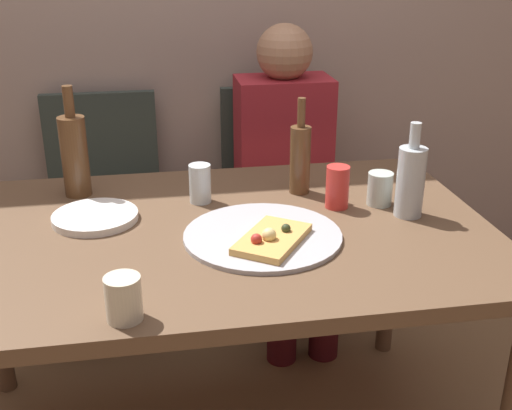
{
  "coord_description": "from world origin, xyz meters",
  "views": [
    {
      "loc": [
        -0.14,
        -1.54,
        1.46
      ],
      "look_at": [
        0.13,
        0.02,
        0.79
      ],
      "focal_mm": 44.99,
      "sensor_mm": 36.0,
      "label": 1
    }
  ],
  "objects_px": {
    "water_bottle": "(75,154)",
    "tumbler_near": "(123,298)",
    "wine_glass": "(380,189)",
    "chair_left": "(105,197)",
    "wine_bottle": "(300,157)",
    "dining_table": "(211,255)",
    "pizza_slice_last": "(272,238)",
    "tumbler_far": "(200,183)",
    "soda_can": "(337,187)",
    "chair_right": "(279,186)",
    "pizza_tray": "(263,236)",
    "guest_in_sweater": "(288,168)",
    "beer_bottle": "(411,180)",
    "plate_stack": "(95,217)"
  },
  "relations": [
    {
      "from": "soda_can",
      "to": "guest_in_sweater",
      "type": "xyz_separation_m",
      "value": [
        -0.0,
        0.63,
        -0.16
      ]
    },
    {
      "from": "wine_glass",
      "to": "soda_can",
      "type": "distance_m",
      "value": 0.13
    },
    {
      "from": "wine_glass",
      "to": "plate_stack",
      "type": "bearing_deg",
      "value": 178.51
    },
    {
      "from": "soda_can",
      "to": "tumbler_near",
      "type": "bearing_deg",
      "value": -140.19
    },
    {
      "from": "tumbler_near",
      "to": "tumbler_far",
      "type": "distance_m",
      "value": 0.63
    },
    {
      "from": "plate_stack",
      "to": "chair_left",
      "type": "xyz_separation_m",
      "value": [
        -0.03,
        0.76,
        -0.24
      ]
    },
    {
      "from": "dining_table",
      "to": "pizza_slice_last",
      "type": "height_order",
      "value": "pizza_slice_last"
    },
    {
      "from": "wine_bottle",
      "to": "water_bottle",
      "type": "relative_size",
      "value": 0.88
    },
    {
      "from": "wine_glass",
      "to": "chair_left",
      "type": "distance_m",
      "value": 1.17
    },
    {
      "from": "beer_bottle",
      "to": "tumbler_far",
      "type": "distance_m",
      "value": 0.59
    },
    {
      "from": "dining_table",
      "to": "water_bottle",
      "type": "height_order",
      "value": "water_bottle"
    },
    {
      "from": "plate_stack",
      "to": "chair_right",
      "type": "bearing_deg",
      "value": 48.56
    },
    {
      "from": "water_bottle",
      "to": "chair_right",
      "type": "height_order",
      "value": "water_bottle"
    },
    {
      "from": "tumbler_near",
      "to": "guest_in_sweater",
      "type": "xyz_separation_m",
      "value": [
        0.59,
        1.12,
        -0.15
      ]
    },
    {
      "from": "tumbler_far",
      "to": "wine_glass",
      "type": "height_order",
      "value": "tumbler_far"
    },
    {
      "from": "wine_glass",
      "to": "beer_bottle",
      "type": "bearing_deg",
      "value": -60.51
    },
    {
      "from": "beer_bottle",
      "to": "wine_glass",
      "type": "bearing_deg",
      "value": 119.49
    },
    {
      "from": "tumbler_far",
      "to": "chair_left",
      "type": "bearing_deg",
      "value": 115.65
    },
    {
      "from": "pizza_slice_last",
      "to": "chair_right",
      "type": "relative_size",
      "value": 0.28
    },
    {
      "from": "wine_bottle",
      "to": "chair_right",
      "type": "xyz_separation_m",
      "value": [
        0.08,
        0.65,
        -0.34
      ]
    },
    {
      "from": "pizza_tray",
      "to": "water_bottle",
      "type": "bearing_deg",
      "value": 141.39
    },
    {
      "from": "wine_bottle",
      "to": "beer_bottle",
      "type": "height_order",
      "value": "wine_bottle"
    },
    {
      "from": "pizza_tray",
      "to": "tumbler_far",
      "type": "bearing_deg",
      "value": 116.36
    },
    {
      "from": "water_bottle",
      "to": "wine_bottle",
      "type": "bearing_deg",
      "value": -8.12
    },
    {
      "from": "dining_table",
      "to": "tumbler_far",
      "type": "xyz_separation_m",
      "value": [
        -0.01,
        0.2,
        0.13
      ]
    },
    {
      "from": "tumbler_near",
      "to": "chair_right",
      "type": "height_order",
      "value": "chair_right"
    },
    {
      "from": "pizza_slice_last",
      "to": "beer_bottle",
      "type": "distance_m",
      "value": 0.44
    },
    {
      "from": "pizza_tray",
      "to": "beer_bottle",
      "type": "xyz_separation_m",
      "value": [
        0.42,
        0.07,
        0.1
      ]
    },
    {
      "from": "chair_right",
      "to": "guest_in_sweater",
      "type": "distance_m",
      "value": 0.2
    },
    {
      "from": "beer_bottle",
      "to": "water_bottle",
      "type": "distance_m",
      "value": 0.96
    },
    {
      "from": "wine_bottle",
      "to": "tumbler_far",
      "type": "relative_size",
      "value": 2.56
    },
    {
      "from": "chair_left",
      "to": "guest_in_sweater",
      "type": "bearing_deg",
      "value": 167.84
    },
    {
      "from": "dining_table",
      "to": "pizza_tray",
      "type": "bearing_deg",
      "value": -30.96
    },
    {
      "from": "dining_table",
      "to": "tumbler_far",
      "type": "height_order",
      "value": "tumbler_far"
    },
    {
      "from": "tumbler_far",
      "to": "chair_left",
      "type": "distance_m",
      "value": 0.8
    },
    {
      "from": "pizza_tray",
      "to": "chair_left",
      "type": "height_order",
      "value": "chair_left"
    },
    {
      "from": "wine_glass",
      "to": "chair_left",
      "type": "xyz_separation_m",
      "value": [
        -0.83,
        0.78,
        -0.28
      ]
    },
    {
      "from": "tumbler_near",
      "to": "wine_glass",
      "type": "relative_size",
      "value": 1.0
    },
    {
      "from": "water_bottle",
      "to": "beer_bottle",
      "type": "bearing_deg",
      "value": -19.12
    },
    {
      "from": "wine_bottle",
      "to": "chair_left",
      "type": "relative_size",
      "value": 0.32
    },
    {
      "from": "pizza_slice_last",
      "to": "tumbler_near",
      "type": "xyz_separation_m",
      "value": [
        -0.35,
        -0.27,
        0.02
      ]
    },
    {
      "from": "water_bottle",
      "to": "tumbler_near",
      "type": "height_order",
      "value": "water_bottle"
    },
    {
      "from": "wine_glass",
      "to": "guest_in_sweater",
      "type": "relative_size",
      "value": 0.08
    },
    {
      "from": "wine_bottle",
      "to": "guest_in_sweater",
      "type": "bearing_deg",
      "value": 81.28
    },
    {
      "from": "dining_table",
      "to": "chair_right",
      "type": "xyz_separation_m",
      "value": [
        0.37,
        0.87,
        -0.15
      ]
    },
    {
      "from": "tumbler_near",
      "to": "soda_can",
      "type": "distance_m",
      "value": 0.76
    },
    {
      "from": "dining_table",
      "to": "soda_can",
      "type": "relative_size",
      "value": 12.27
    },
    {
      "from": "beer_bottle",
      "to": "wine_bottle",
      "type": "bearing_deg",
      "value": 138.98
    },
    {
      "from": "chair_right",
      "to": "pizza_slice_last",
      "type": "bearing_deg",
      "value": 77.03
    },
    {
      "from": "beer_bottle",
      "to": "plate_stack",
      "type": "bearing_deg",
      "value": 172.58
    }
  ]
}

